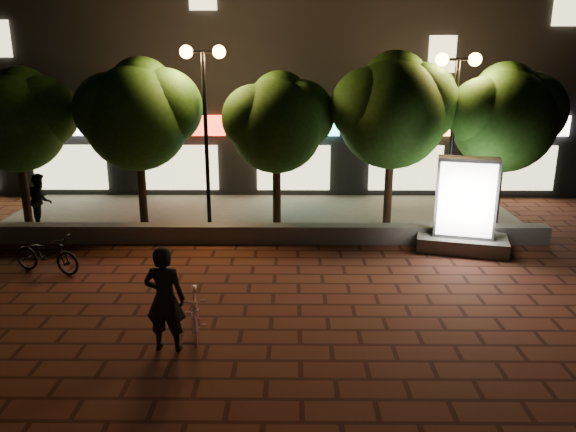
{
  "coord_description": "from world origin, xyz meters",
  "views": [
    {
      "loc": [
        0.97,
        -10.74,
        5.09
      ],
      "look_at": [
        0.87,
        1.5,
        1.49
      ],
      "focal_mm": 35.01,
      "sensor_mm": 36.0,
      "label": 1
    }
  ],
  "objects_px": {
    "ad_kiosk": "(464,214)",
    "rider": "(165,299)",
    "pedestrian": "(41,200)",
    "street_lamp_right": "(456,96)",
    "tree_left": "(139,111)",
    "scooter_parked": "(47,254)",
    "street_lamp_left": "(204,91)",
    "tree_mid": "(278,119)",
    "tree_far_right": "(506,114)",
    "tree_far_left": "(18,117)",
    "scooter_pink": "(196,313)",
    "tree_right": "(394,107)"
  },
  "relations": [
    {
      "from": "ad_kiosk",
      "to": "rider",
      "type": "bearing_deg",
      "value": -142.0
    },
    {
      "from": "pedestrian",
      "to": "street_lamp_right",
      "type": "bearing_deg",
      "value": -113.87
    },
    {
      "from": "tree_left",
      "to": "street_lamp_right",
      "type": "bearing_deg",
      "value": -1.68
    },
    {
      "from": "tree_left",
      "to": "rider",
      "type": "height_order",
      "value": "tree_left"
    },
    {
      "from": "tree_left",
      "to": "scooter_parked",
      "type": "relative_size",
      "value": 2.77
    },
    {
      "from": "tree_left",
      "to": "street_lamp_left",
      "type": "relative_size",
      "value": 0.94
    },
    {
      "from": "tree_mid",
      "to": "tree_far_right",
      "type": "bearing_deg",
      "value": 0.0
    },
    {
      "from": "street_lamp_right",
      "to": "rider",
      "type": "xyz_separation_m",
      "value": [
        -6.74,
        -7.04,
        -2.92
      ]
    },
    {
      "from": "tree_far_right",
      "to": "street_lamp_left",
      "type": "bearing_deg",
      "value": -178.24
    },
    {
      "from": "tree_far_left",
      "to": "rider",
      "type": "height_order",
      "value": "tree_far_left"
    },
    {
      "from": "rider",
      "to": "scooter_parked",
      "type": "relative_size",
      "value": 1.1
    },
    {
      "from": "tree_far_left",
      "to": "rider",
      "type": "distance_m",
      "value": 9.55
    },
    {
      "from": "tree_mid",
      "to": "scooter_pink",
      "type": "distance_m",
      "value": 7.43
    },
    {
      "from": "ad_kiosk",
      "to": "scooter_parked",
      "type": "xyz_separation_m",
      "value": [
        -10.36,
        -1.66,
        -0.55
      ]
    },
    {
      "from": "ad_kiosk",
      "to": "street_lamp_right",
      "type": "bearing_deg",
      "value": 89.19
    },
    {
      "from": "tree_left",
      "to": "rider",
      "type": "distance_m",
      "value": 8.02
    },
    {
      "from": "tree_right",
      "to": "tree_far_right",
      "type": "height_order",
      "value": "tree_right"
    },
    {
      "from": "tree_right",
      "to": "tree_far_left",
      "type": "bearing_deg",
      "value": -180.0
    },
    {
      "from": "street_lamp_right",
      "to": "scooter_pink",
      "type": "bearing_deg",
      "value": -134.27
    },
    {
      "from": "scooter_parked",
      "to": "tree_mid",
      "type": "bearing_deg",
      "value": -39.47
    },
    {
      "from": "pedestrian",
      "to": "tree_far_right",
      "type": "bearing_deg",
      "value": -112.73
    },
    {
      "from": "rider",
      "to": "scooter_pink",
      "type": "bearing_deg",
      "value": -122.21
    },
    {
      "from": "pedestrian",
      "to": "scooter_parked",
      "type": "bearing_deg",
      "value": -179.01
    },
    {
      "from": "tree_right",
      "to": "street_lamp_left",
      "type": "relative_size",
      "value": 0.98
    },
    {
      "from": "tree_far_left",
      "to": "street_lamp_right",
      "type": "bearing_deg",
      "value": -1.21
    },
    {
      "from": "scooter_pink",
      "to": "pedestrian",
      "type": "relative_size",
      "value": 0.91
    },
    {
      "from": "tree_left",
      "to": "tree_right",
      "type": "height_order",
      "value": "tree_right"
    },
    {
      "from": "tree_far_right",
      "to": "pedestrian",
      "type": "xyz_separation_m",
      "value": [
        -13.54,
        -0.22,
        -2.49
      ]
    },
    {
      "from": "scooter_pink",
      "to": "rider",
      "type": "bearing_deg",
      "value": -137.17
    },
    {
      "from": "tree_mid",
      "to": "ad_kiosk",
      "type": "distance_m",
      "value": 5.77
    },
    {
      "from": "tree_right",
      "to": "ad_kiosk",
      "type": "distance_m",
      "value": 3.66
    },
    {
      "from": "tree_far_right",
      "to": "scooter_pink",
      "type": "relative_size",
      "value": 3.28
    },
    {
      "from": "street_lamp_right",
      "to": "pedestrian",
      "type": "distance_m",
      "value": 12.36
    },
    {
      "from": "street_lamp_left",
      "to": "scooter_pink",
      "type": "distance_m",
      "value": 7.45
    },
    {
      "from": "street_lamp_right",
      "to": "tree_far_right",
      "type": "bearing_deg",
      "value": 9.61
    },
    {
      "from": "street_lamp_right",
      "to": "scooter_parked",
      "type": "relative_size",
      "value": 2.82
    },
    {
      "from": "tree_mid",
      "to": "tree_far_right",
      "type": "relative_size",
      "value": 0.95
    },
    {
      "from": "tree_far_left",
      "to": "tree_right",
      "type": "xyz_separation_m",
      "value": [
        10.8,
        0.0,
        0.27
      ]
    },
    {
      "from": "tree_right",
      "to": "pedestrian",
      "type": "relative_size",
      "value": 3.18
    },
    {
      "from": "pedestrian",
      "to": "street_lamp_left",
      "type": "bearing_deg",
      "value": -114.13
    },
    {
      "from": "ad_kiosk",
      "to": "scooter_parked",
      "type": "distance_m",
      "value": 10.5
    },
    {
      "from": "tree_right",
      "to": "pedestrian",
      "type": "xyz_separation_m",
      "value": [
        -10.34,
        -0.22,
        -2.69
      ]
    },
    {
      "from": "tree_far_right",
      "to": "pedestrian",
      "type": "relative_size",
      "value": 2.99
    },
    {
      "from": "street_lamp_left",
      "to": "rider",
      "type": "distance_m",
      "value": 7.68
    },
    {
      "from": "scooter_pink",
      "to": "tree_mid",
      "type": "bearing_deg",
      "value": 68.36
    },
    {
      "from": "tree_mid",
      "to": "tree_far_right",
      "type": "height_order",
      "value": "tree_far_right"
    },
    {
      "from": "tree_far_left",
      "to": "tree_far_right",
      "type": "distance_m",
      "value": 14.0
    },
    {
      "from": "tree_mid",
      "to": "scooter_parked",
      "type": "distance_m",
      "value": 7.14
    },
    {
      "from": "tree_mid",
      "to": "pedestrian",
      "type": "xyz_separation_m",
      "value": [
        -7.04,
        -0.22,
        -2.34
      ]
    },
    {
      "from": "street_lamp_left",
      "to": "rider",
      "type": "relative_size",
      "value": 2.66
    }
  ]
}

